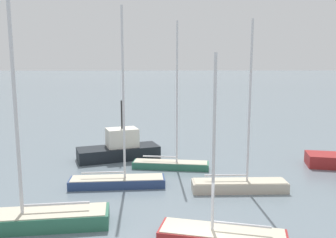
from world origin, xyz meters
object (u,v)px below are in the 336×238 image
sailboat_3 (222,236)px  fishing_boat_1 (120,148)px  sailboat_0 (171,162)px  sailboat_4 (35,216)px  sailboat_2 (240,183)px  channel_buoy_0 (118,146)px  sailboat_6 (118,178)px

sailboat_3 → fishing_boat_1: size_ratio=1.18×
sailboat_0 → sailboat_4: 10.46m
sailboat_2 → channel_buoy_0: 12.30m
sailboat_0 → sailboat_2: (3.54, -4.42, -0.00)m
sailboat_4 → fishing_boat_1: bearing=-108.6°
sailboat_3 → sailboat_6: bearing=-40.0°
sailboat_0 → fishing_boat_1: size_ratio=1.54×
sailboat_0 → sailboat_4: bearing=-117.4°
sailboat_6 → fishing_boat_1: bearing=91.9°
fishing_boat_1 → channel_buoy_0: fishing_boat_1 is taller
sailboat_0 → channel_buoy_0: 6.63m
fishing_boat_1 → channel_buoy_0: 2.74m
sailboat_0 → sailboat_6: 4.66m
fishing_boat_1 → sailboat_2: bearing=-62.2°
sailboat_2 → sailboat_3: (-2.11, -5.78, -0.08)m
sailboat_0 → sailboat_6: bearing=-124.3°
fishing_boat_1 → channel_buoy_0: bearing=80.1°
fishing_boat_1 → channel_buoy_0: size_ratio=4.79×
sailboat_3 → channel_buoy_0: bearing=-55.0°
sailboat_6 → channel_buoy_0: (-0.77, 8.65, -0.15)m
sailboat_0 → sailboat_2: 5.66m
sailboat_2 → sailboat_6: bearing=172.2°
sailboat_3 → sailboat_6: sailboat_6 is taller
sailboat_3 → sailboat_4: size_ratio=0.67×
sailboat_2 → sailboat_6: sailboat_6 is taller
sailboat_0 → sailboat_3: 10.30m
sailboat_3 → sailboat_0: bearing=-66.3°
sailboat_0 → sailboat_2: bearing=-41.7°
sailboat_2 → channel_buoy_0: sailboat_2 is taller
sailboat_2 → sailboat_3: size_ratio=1.25×
sailboat_4 → sailboat_6: (3.06, 4.99, -0.06)m
sailboat_6 → sailboat_3: bearing=-57.7°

